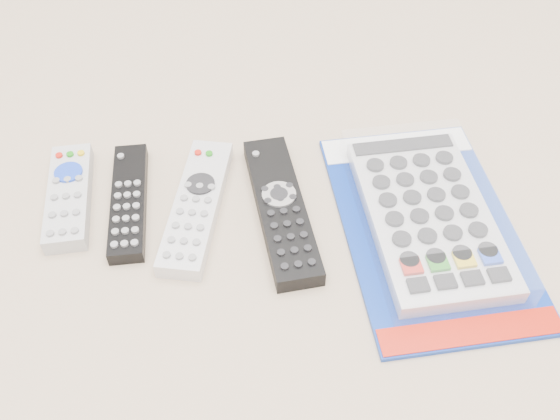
{
  "coord_description": "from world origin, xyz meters",
  "views": [
    {
      "loc": [
        0.01,
        -0.51,
        0.57
      ],
      "look_at": [
        0.04,
        -0.02,
        0.01
      ],
      "focal_mm": 40.0,
      "sensor_mm": 36.0,
      "label": 1
    }
  ],
  "objects_px": {
    "remote_small_grey": "(69,196)",
    "remote_slim_black": "(129,201)",
    "jumbo_remote_packaged": "(429,214)",
    "remote_silver_dvd": "(197,206)",
    "remote_large_black": "(281,209)"
  },
  "relations": [
    {
      "from": "remote_small_grey",
      "to": "remote_slim_black",
      "type": "xyz_separation_m",
      "value": [
        0.07,
        -0.01,
        -0.0
      ]
    },
    {
      "from": "remote_slim_black",
      "to": "jumbo_remote_packaged",
      "type": "distance_m",
      "value": 0.36
    },
    {
      "from": "remote_small_grey",
      "to": "jumbo_remote_packaged",
      "type": "bearing_deg",
      "value": -13.68
    },
    {
      "from": "remote_silver_dvd",
      "to": "jumbo_remote_packaged",
      "type": "relative_size",
      "value": 0.62
    },
    {
      "from": "remote_silver_dvd",
      "to": "remote_large_black",
      "type": "bearing_deg",
      "value": 4.12
    },
    {
      "from": "remote_small_grey",
      "to": "remote_large_black",
      "type": "relative_size",
      "value": 0.72
    },
    {
      "from": "remote_silver_dvd",
      "to": "remote_small_grey",
      "type": "bearing_deg",
      "value": -178.57
    },
    {
      "from": "remote_slim_black",
      "to": "remote_silver_dvd",
      "type": "bearing_deg",
      "value": -12.62
    },
    {
      "from": "remote_slim_black",
      "to": "jumbo_remote_packaged",
      "type": "relative_size",
      "value": 0.53
    },
    {
      "from": "remote_silver_dvd",
      "to": "jumbo_remote_packaged",
      "type": "xyz_separation_m",
      "value": [
        0.27,
        -0.03,
        0.01
      ]
    },
    {
      "from": "remote_small_grey",
      "to": "jumbo_remote_packaged",
      "type": "relative_size",
      "value": 0.48
    },
    {
      "from": "remote_large_black",
      "to": "remote_silver_dvd",
      "type": "bearing_deg",
      "value": 165.65
    },
    {
      "from": "remote_slim_black",
      "to": "remote_silver_dvd",
      "type": "height_order",
      "value": "remote_silver_dvd"
    },
    {
      "from": "remote_large_black",
      "to": "jumbo_remote_packaged",
      "type": "distance_m",
      "value": 0.17
    },
    {
      "from": "remote_large_black",
      "to": "jumbo_remote_packaged",
      "type": "bearing_deg",
      "value": -16.62
    }
  ]
}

